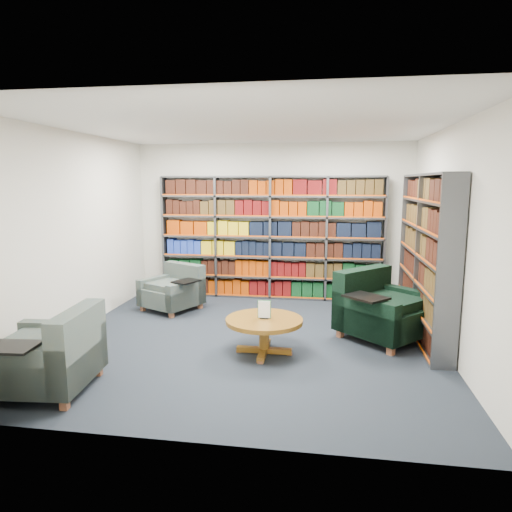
# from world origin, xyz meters

# --- Properties ---
(room_shell) EXTENTS (5.02, 5.02, 2.82)m
(room_shell) POSITION_xyz_m (0.00, 0.00, 1.40)
(room_shell) COLOR black
(room_shell) RESTS_ON ground
(bookshelf_back) EXTENTS (4.00, 0.28, 2.20)m
(bookshelf_back) POSITION_xyz_m (0.00, 2.34, 1.10)
(bookshelf_back) COLOR #47494F
(bookshelf_back) RESTS_ON ground
(bookshelf_right) EXTENTS (0.28, 2.50, 2.20)m
(bookshelf_right) POSITION_xyz_m (2.34, 0.60, 1.10)
(bookshelf_right) COLOR #47494F
(bookshelf_right) RESTS_ON ground
(chair_teal_left) EXTENTS (1.09, 1.09, 0.74)m
(chair_teal_left) POSITION_xyz_m (-1.49, 1.33, 0.30)
(chair_teal_left) COLOR #0E2A3E
(chair_teal_left) RESTS_ON ground
(chair_green_right) EXTENTS (1.42, 1.42, 0.91)m
(chair_green_right) POSITION_xyz_m (1.73, 0.38, 0.37)
(chair_green_right) COLOR black
(chair_green_right) RESTS_ON ground
(chair_teal_front) EXTENTS (1.01, 1.15, 0.85)m
(chair_teal_front) POSITION_xyz_m (-1.71, -1.80, 0.34)
(chair_teal_front) COLOR #0E2A3E
(chair_teal_front) RESTS_ON ground
(coffee_table) EXTENTS (0.95, 0.95, 0.67)m
(coffee_table) POSITION_xyz_m (0.27, -0.46, 0.36)
(coffee_table) COLOR brown
(coffee_table) RESTS_ON ground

